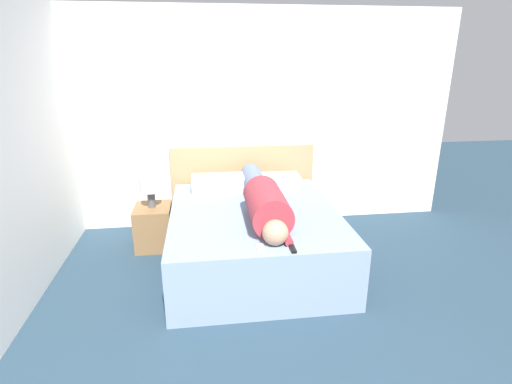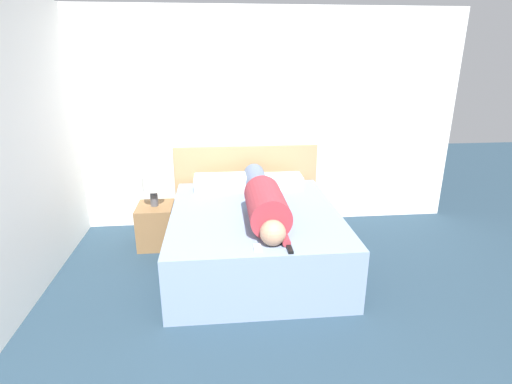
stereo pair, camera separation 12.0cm
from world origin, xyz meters
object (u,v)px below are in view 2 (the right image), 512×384
Objects in this scene: person_lying at (264,199)px; tv_remote at (290,249)px; nightstand at (156,225)px; pillow_second at (277,182)px; pillow_near_headboard at (221,183)px; table_lamp at (153,185)px; cell_phone at (258,248)px; bed at (255,238)px.

person_lying is 0.79m from tv_remote.
person_lying is (1.15, -0.64, 0.51)m from nightstand.
person_lying reaches higher than tv_remote.
pillow_second is at bearing 85.16° from tv_remote.
pillow_near_headboard reaches higher than nightstand.
pillow_second reaches higher than tv_remote.
table_lamp is at bearing 150.76° from person_lying.
nightstand is 1.41m from person_lying.
table_lamp reaches higher than pillow_near_headboard.
table_lamp is at bearing -63.43° from nightstand.
tv_remote is 1.15× the size of cell_phone.
tv_remote is at bearing -48.07° from nightstand.
tv_remote is at bearing -11.67° from cell_phone.
pillow_near_headboard is at bearing 12.03° from nightstand.
bed is 0.47m from person_lying.
table_lamp is 0.20× the size of person_lying.
cell_phone is at bearing 168.33° from tv_remote.
bed is at bearing 86.26° from cell_phone.
pillow_second is at bearing 75.75° from cell_phone.
bed is 1.08× the size of person_lying.
pillow_near_headboard reaches higher than pillow_second.
person_lying reaches higher than pillow_second.
table_lamp is (0.00, -0.00, 0.48)m from nightstand.
table_lamp is 1.70m from cell_phone.
bed is 5.50× the size of table_lamp.
person_lying is (0.08, -0.10, 0.45)m from bed.
cell_phone is (-0.25, 0.05, -0.01)m from tv_remote.
pillow_second is (0.66, 0.00, -0.01)m from pillow_near_headboard.
nightstand is 1.47m from pillow_second.
pillow_second is (0.25, 0.80, -0.08)m from person_lying.
tv_remote is at bearing -48.07° from table_lamp.
pillow_second is (1.40, 0.16, -0.06)m from table_lamp.
nightstand is 1.93m from tv_remote.
person_lying is 0.74m from cell_phone.
pillow_second is (1.40, 0.16, 0.43)m from nightstand.
bed is 0.94m from tv_remote.
bed is 3.22× the size of pillow_near_headboard.
cell_phone is (-0.39, -1.52, -0.07)m from pillow_second.
person_lying is at bearing -107.62° from pillow_second.
tv_remote is at bearing -81.05° from person_lying.
pillow_near_headboard is at bearing 114.89° from bed.
cell_phone is (1.01, -1.36, -0.13)m from table_lamp.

